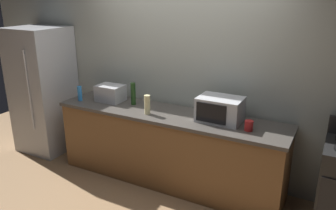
% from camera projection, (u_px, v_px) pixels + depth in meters
% --- Properties ---
extents(ground_plane, '(8.00, 8.00, 0.00)m').
position_uv_depth(ground_plane, '(152.00, 196.00, 3.92)').
color(ground_plane, '#93704C').
extents(back_wall, '(6.40, 0.10, 2.70)m').
position_uv_depth(back_wall, '(184.00, 69.00, 4.16)').
color(back_wall, '#9EA399').
rests_on(back_wall, ground_plane).
extents(counter_run, '(2.84, 0.64, 0.90)m').
position_uv_depth(counter_run, '(168.00, 147.00, 4.10)').
color(counter_run, brown).
rests_on(counter_run, ground_plane).
extents(refrigerator, '(0.72, 0.73, 1.80)m').
position_uv_depth(refrigerator, '(44.00, 90.00, 4.87)').
color(refrigerator, '#B7BABF').
rests_on(refrigerator, ground_plane).
extents(microwave, '(0.48, 0.35, 0.27)m').
position_uv_depth(microwave, '(220.00, 109.00, 3.68)').
color(microwave, '#B7BABF').
rests_on(microwave, counter_run).
extents(toaster_oven, '(0.34, 0.26, 0.21)m').
position_uv_depth(toaster_oven, '(110.00, 93.00, 4.37)').
color(toaster_oven, '#B7BABF').
rests_on(toaster_oven, counter_run).
extents(bottle_hand_soap, '(0.07, 0.07, 0.23)m').
position_uv_depth(bottle_hand_soap, '(147.00, 105.00, 3.90)').
color(bottle_hand_soap, beige).
rests_on(bottle_hand_soap, counter_run).
extents(bottle_wine, '(0.06, 0.06, 0.28)m').
position_uv_depth(bottle_wine, '(133.00, 94.00, 4.22)').
color(bottle_wine, '#1E3F19').
rests_on(bottle_wine, counter_run).
extents(bottle_spray_cleaner, '(0.06, 0.06, 0.19)m').
position_uv_depth(bottle_spray_cleaner, '(80.00, 93.00, 4.38)').
color(bottle_spray_cleaner, '#338CE5').
rests_on(bottle_spray_cleaner, counter_run).
extents(mug_red, '(0.09, 0.09, 0.11)m').
position_uv_depth(mug_red, '(249.00, 126.00, 3.45)').
color(mug_red, red).
rests_on(mug_red, counter_run).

